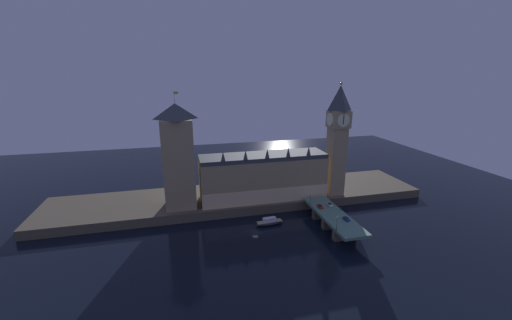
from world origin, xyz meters
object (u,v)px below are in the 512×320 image
object	(u,v)px
car_northbound_lead	(320,206)
street_lamp_far	(310,197)
car_southbound_lead	(346,219)
pedestrian_mid_walk	(341,209)
boat_upstream	(270,222)
street_lamp_near	(337,221)
clock_tower	(337,137)
car_southbound_trail	(330,205)
victoria_tower	(178,156)

from	to	relation	value
car_northbound_lead	street_lamp_far	xyz separation A→B (m)	(-3.30, 5.53, 3.16)
car_southbound_lead	street_lamp_far	size ratio (longest dim) A/B	0.67
pedestrian_mid_walk	boat_upstream	bearing A→B (deg)	168.70
street_lamp_near	clock_tower	bearing A→B (deg)	63.91
street_lamp_far	street_lamp_near	bearing A→B (deg)	-90.00
street_lamp_near	street_lamp_far	world-z (taller)	street_lamp_near
clock_tower	car_southbound_lead	bearing A→B (deg)	-109.21
car_southbound_lead	boat_upstream	world-z (taller)	car_southbound_lead
car_northbound_lead	street_lamp_far	distance (m)	7.17
car_southbound_trail	street_lamp_near	xyz separation A→B (m)	(-9.09, -24.52, 3.55)
car_northbound_lead	pedestrian_mid_walk	size ratio (longest dim) A/B	2.69
car_southbound_trail	street_lamp_far	distance (m)	10.79
street_lamp_near	boat_upstream	distance (m)	36.24
pedestrian_mid_walk	street_lamp_near	xyz separation A→B (m)	(-11.99, -18.17, 3.36)
car_northbound_lead	car_southbound_lead	world-z (taller)	car_southbound_lead
clock_tower	pedestrian_mid_walk	size ratio (longest dim) A/B	39.66
clock_tower	victoria_tower	size ratio (longest dim) A/B	1.06
clock_tower	street_lamp_far	world-z (taller)	clock_tower
victoria_tower	clock_tower	bearing A→B (deg)	-2.18
car_northbound_lead	street_lamp_near	size ratio (longest dim) A/B	0.66
victoria_tower	street_lamp_near	world-z (taller)	victoria_tower
clock_tower	boat_upstream	bearing A→B (deg)	-156.20
boat_upstream	victoria_tower	bearing A→B (deg)	151.19
victoria_tower	boat_upstream	distance (m)	58.62
clock_tower	car_southbound_trail	size ratio (longest dim) A/B	16.97
victoria_tower	street_lamp_far	size ratio (longest dim) A/B	10.22
car_southbound_lead	pedestrian_mid_walk	xyz separation A→B (m)	(2.90, 10.61, 0.18)
car_northbound_lead	boat_upstream	xyz separation A→B (m)	(-27.17, 1.42, -6.46)
car_southbound_lead	street_lamp_far	world-z (taller)	street_lamp_far
victoria_tower	boat_upstream	xyz separation A→B (m)	(43.29, -23.81, -31.56)
car_southbound_lead	boat_upstream	bearing A→B (deg)	151.66
clock_tower	pedestrian_mid_walk	world-z (taller)	clock_tower
victoria_tower	pedestrian_mid_walk	size ratio (longest dim) A/B	37.38
pedestrian_mid_walk	street_lamp_near	size ratio (longest dim) A/B	0.24
clock_tower	boat_upstream	xyz separation A→B (m)	(-46.27, -20.40, -38.17)
clock_tower	car_southbound_trail	bearing A→B (deg)	-122.08
clock_tower	car_northbound_lead	distance (m)	42.97
victoria_tower	street_lamp_far	distance (m)	73.35
car_southbound_trail	car_southbound_lead	bearing A→B (deg)	-90.00
victoria_tower	car_northbound_lead	distance (m)	78.93
clock_tower	victoria_tower	world-z (taller)	clock_tower
pedestrian_mid_walk	boat_upstream	world-z (taller)	pedestrian_mid_walk
car_northbound_lead	pedestrian_mid_walk	distance (m)	10.42
pedestrian_mid_walk	street_lamp_far	bearing A→B (deg)	136.77
boat_upstream	car_northbound_lead	bearing A→B (deg)	-2.99
clock_tower	street_lamp_near	xyz separation A→B (m)	(-22.39, -45.74, -28.09)
clock_tower	victoria_tower	xyz separation A→B (m)	(-89.55, 3.40, -6.61)
clock_tower	street_lamp_far	distance (m)	39.78
car_southbound_trail	pedestrian_mid_walk	world-z (taller)	pedestrian_mid_walk
pedestrian_mid_walk	car_southbound_trail	bearing A→B (deg)	114.52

